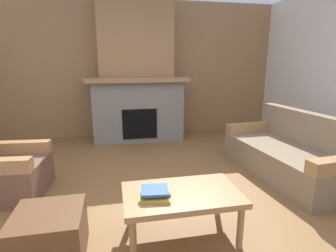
% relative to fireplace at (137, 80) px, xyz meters
% --- Properties ---
extents(ground, '(9.00, 9.00, 0.00)m').
position_rel_fireplace_xyz_m(ground, '(0.00, -2.62, -1.16)').
color(ground, brown).
extents(wall_back_wood_panel, '(6.00, 0.12, 2.70)m').
position_rel_fireplace_xyz_m(wall_back_wood_panel, '(0.00, 0.38, 0.19)').
color(wall_back_wood_panel, '#997047').
rests_on(wall_back_wood_panel, ground).
extents(fireplace, '(1.90, 0.82, 2.70)m').
position_rel_fireplace_xyz_m(fireplace, '(0.00, 0.00, 0.00)').
color(fireplace, gray).
rests_on(fireplace, ground).
extents(couch, '(1.00, 1.87, 0.85)m').
position_rel_fireplace_xyz_m(couch, '(1.84, -2.22, -0.88)').
color(couch, '#847056').
rests_on(couch, ground).
extents(armchair, '(0.82, 0.82, 0.85)m').
position_rel_fireplace_xyz_m(armchair, '(-1.72, -2.06, -0.87)').
color(armchair, brown).
rests_on(armchair, ground).
extents(coffee_table, '(1.00, 0.60, 0.43)m').
position_rel_fireplace_xyz_m(coffee_table, '(0.08, -3.21, -0.79)').
color(coffee_table, '#A87A4C').
rests_on(coffee_table, ground).
extents(ottoman, '(0.52, 0.52, 0.40)m').
position_rel_fireplace_xyz_m(ottoman, '(-0.99, -3.26, -0.96)').
color(ottoman, brown).
rests_on(ottoman, ground).
extents(book_stack_near_edge, '(0.30, 0.27, 0.07)m').
position_rel_fireplace_xyz_m(book_stack_near_edge, '(-0.15, -3.25, -0.70)').
color(book_stack_near_edge, gold).
rests_on(book_stack_near_edge, coffee_table).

